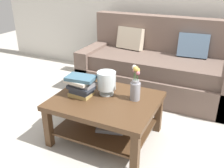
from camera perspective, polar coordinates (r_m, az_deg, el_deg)
ground_plane at (r=2.98m, az=3.14°, el=-9.01°), size 10.00×10.00×0.00m
couch at (r=3.65m, az=10.37°, el=3.54°), size 2.16×0.90×1.06m
coffee_table at (r=2.57m, az=-1.41°, el=-5.93°), size 1.03×0.84×0.47m
book_stack_main at (r=2.54m, az=-7.08°, el=-0.26°), size 0.30×0.24×0.21m
glass_hurricane_vase at (r=2.54m, az=-1.27°, el=0.66°), size 0.19×0.19×0.24m
flower_pitcher at (r=2.44m, az=5.37°, el=-0.59°), size 0.10×0.10×0.36m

